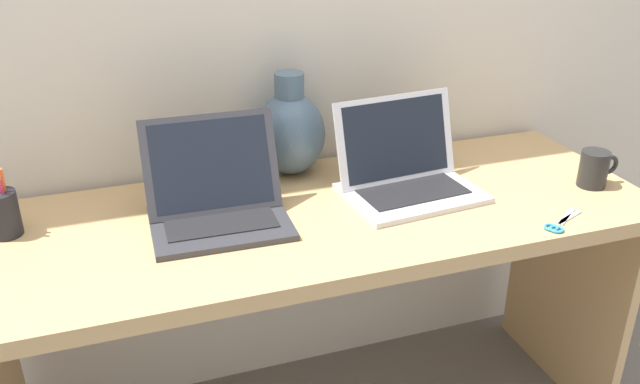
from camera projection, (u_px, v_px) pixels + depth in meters
name	position (u px, v px, depth m)	size (l,w,h in m)	color
desk	(320.00, 261.00, 1.74)	(1.69, 0.62, 0.74)	tan
laptop_left	(216.00, 195.00, 1.61)	(0.33, 0.27, 0.24)	#333338
laptop_right	(404.00, 168.00, 1.76)	(0.36, 0.28, 0.24)	silver
green_vase	(290.00, 131.00, 1.84)	(0.19, 0.19, 0.28)	slate
coffee_mug	(594.00, 169.00, 1.79)	(0.11, 0.08, 0.10)	black
pen_cup	(3.00, 213.00, 1.54)	(0.07, 0.07, 0.19)	black
scissors	(559.00, 224.00, 1.60)	(0.14, 0.10, 0.01)	#B7B7BC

